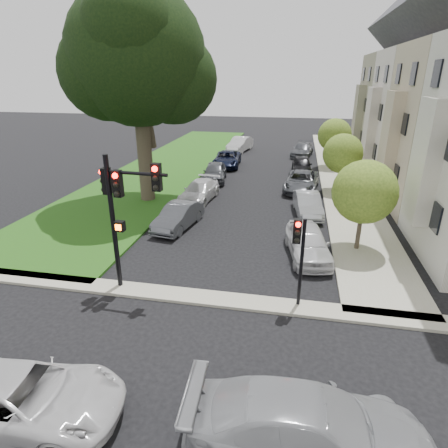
% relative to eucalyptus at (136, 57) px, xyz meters
% --- Properties ---
extents(ground, '(140.00, 140.00, 0.00)m').
position_rel_eucalyptus_xyz_m(ground, '(7.06, -13.27, -9.17)').
color(ground, black).
rests_on(ground, ground).
extents(grass_strip, '(8.00, 44.00, 0.12)m').
position_rel_eucalyptus_xyz_m(grass_strip, '(-1.94, 10.73, -9.11)').
color(grass_strip, '#266014').
rests_on(grass_strip, ground).
extents(sidewalk_right, '(3.50, 44.00, 0.12)m').
position_rel_eucalyptus_xyz_m(sidewalk_right, '(13.81, 10.73, -9.11)').
color(sidewalk_right, '#A8A488').
rests_on(sidewalk_right, ground).
extents(sidewalk_cross, '(60.00, 1.00, 0.12)m').
position_rel_eucalyptus_xyz_m(sidewalk_cross, '(7.06, -11.27, -9.11)').
color(sidewalk_cross, '#A8A488').
rests_on(sidewalk_cross, ground).
extents(house_c, '(7.70, 7.55, 15.97)m').
position_rel_eucalyptus_xyz_m(house_c, '(19.51, 9.73, -2.24)').
color(house_c, '#B7A698').
rests_on(house_c, ground).
extents(house_d, '(7.70, 7.55, 15.97)m').
position_rel_eucalyptus_xyz_m(house_d, '(19.51, 17.23, -2.24)').
color(house_d, gray).
rests_on(house_d, ground).
extents(eucalyptus, '(9.48, 8.60, 13.43)m').
position_rel_eucalyptus_xyz_m(eucalyptus, '(0.00, 0.00, 0.00)').
color(eucalyptus, '#463B2A').
rests_on(eucalyptus, ground).
extents(small_tree_a, '(3.02, 3.02, 4.54)m').
position_rel_eucalyptus_xyz_m(small_tree_a, '(13.26, -5.53, -6.15)').
color(small_tree_a, '#463B2A').
rests_on(small_tree_a, ground).
extents(small_tree_b, '(2.86, 2.86, 4.28)m').
position_rel_eucalyptus_xyz_m(small_tree_b, '(13.26, 4.72, -6.32)').
color(small_tree_b, '#463B2A').
rests_on(small_tree_b, ground).
extents(small_tree_c, '(3.01, 3.01, 4.52)m').
position_rel_eucalyptus_xyz_m(small_tree_c, '(13.26, 12.66, -6.17)').
color(small_tree_c, '#463B2A').
rests_on(small_tree_c, ground).
extents(traffic_signal_main, '(2.68, 0.69, 5.49)m').
position_rel_eucalyptus_xyz_m(traffic_signal_main, '(3.70, -11.03, -5.39)').
color(traffic_signal_main, black).
rests_on(traffic_signal_main, ground).
extents(traffic_signal_secondary, '(0.45, 0.36, 3.54)m').
position_rel_eucalyptus_xyz_m(traffic_signal_secondary, '(10.34, -11.08, -6.70)').
color(traffic_signal_secondary, black).
rests_on(traffic_signal_secondary, ground).
extents(car_cross_near, '(5.31, 2.81, 1.42)m').
position_rel_eucalyptus_xyz_m(car_cross_near, '(3.73, -17.48, -8.46)').
color(car_cross_near, silver).
rests_on(car_cross_near, ground).
extents(car_cross_far, '(5.75, 2.61, 1.63)m').
position_rel_eucalyptus_xyz_m(car_cross_far, '(10.72, -17.05, -8.35)').
color(car_cross_far, '#999BA0').
rests_on(car_cross_far, ground).
extents(car_parked_0, '(2.49, 4.64, 1.50)m').
position_rel_eucalyptus_xyz_m(car_parked_0, '(10.83, -6.74, -8.42)').
color(car_parked_0, silver).
rests_on(car_parked_0, ground).
extents(car_parked_1, '(1.95, 4.24, 1.35)m').
position_rel_eucalyptus_xyz_m(car_parked_1, '(10.89, -0.78, -8.50)').
color(car_parked_1, '#999BA0').
rests_on(car_parked_1, ground).
extents(car_parked_2, '(2.82, 5.29, 1.42)m').
position_rel_eucalyptus_xyz_m(car_parked_2, '(10.51, 4.52, -8.46)').
color(car_parked_2, '#3F4247').
rests_on(car_parked_2, ground).
extents(car_parked_3, '(1.85, 4.28, 1.44)m').
position_rel_eucalyptus_xyz_m(car_parked_3, '(10.51, 10.04, -8.45)').
color(car_parked_3, black).
rests_on(car_parked_3, ground).
extents(car_parked_4, '(2.67, 5.04, 1.39)m').
position_rel_eucalyptus_xyz_m(car_parked_4, '(10.53, 17.51, -8.48)').
color(car_parked_4, '#3F4247').
rests_on(car_parked_4, ground).
extents(car_parked_5, '(2.10, 4.35, 1.38)m').
position_rel_eucalyptus_xyz_m(car_parked_5, '(3.66, -4.40, -8.48)').
color(car_parked_5, '#3F4247').
rests_on(car_parked_5, ground).
extents(car_parked_6, '(2.32, 4.78, 1.34)m').
position_rel_eucalyptus_xyz_m(car_parked_6, '(3.57, 0.70, -8.50)').
color(car_parked_6, silver).
rests_on(car_parked_6, ground).
extents(car_parked_7, '(2.37, 4.62, 1.50)m').
position_rel_eucalyptus_xyz_m(car_parked_7, '(3.51, 5.94, -8.42)').
color(car_parked_7, '#3F4247').
rests_on(car_parked_7, ground).
extents(car_parked_8, '(2.71, 5.26, 1.42)m').
position_rel_eucalyptus_xyz_m(car_parked_8, '(3.53, 11.27, -8.46)').
color(car_parked_8, black).
rests_on(car_parked_8, ground).
extents(car_parked_9, '(2.59, 5.07, 1.59)m').
position_rel_eucalyptus_xyz_m(car_parked_9, '(3.57, 18.99, -8.37)').
color(car_parked_9, silver).
rests_on(car_parked_9, ground).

